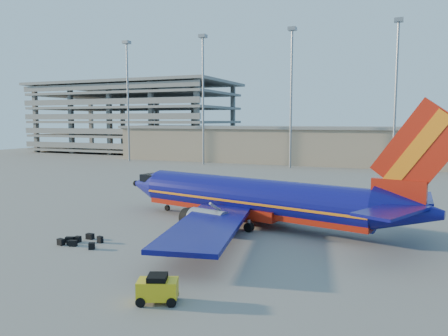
{
  "coord_description": "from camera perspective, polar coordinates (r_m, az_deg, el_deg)",
  "views": [
    {
      "loc": [
        17.11,
        -42.89,
        9.86
      ],
      "look_at": [
        -3.59,
        6.74,
        4.0
      ],
      "focal_mm": 35.0,
      "sensor_mm": 36.0,
      "label": 1
    }
  ],
  "objects": [
    {
      "name": "light_mast_row",
      "position": [
        90.04,
        15.1,
        10.91
      ],
      "size": [
        101.6,
        1.6,
        28.65
      ],
      "color": "gray",
      "rests_on": "ground"
    },
    {
      "name": "aircraft_main",
      "position": [
        41.27,
        4.41,
        -4.11
      ],
      "size": [
        33.71,
        32.07,
        11.57
      ],
      "rotation": [
        0.0,
        0.0,
        -0.22
      ],
      "color": "navy",
      "rests_on": "ground"
    },
    {
      "name": "ground",
      "position": [
        47.21,
        0.88,
        -5.83
      ],
      "size": [
        220.0,
        220.0,
        0.0
      ],
      "primitive_type": "plane",
      "color": "slate",
      "rests_on": "ground"
    },
    {
      "name": "baggage_tug",
      "position": [
        24.77,
        -8.68,
        -15.27
      ],
      "size": [
        2.51,
        2.03,
        1.56
      ],
      "rotation": [
        0.0,
        0.0,
        0.38
      ],
      "color": "gold",
      "rests_on": "ground"
    },
    {
      "name": "luggage_pile",
      "position": [
        37.39,
        -18.44,
        -9.01
      ],
      "size": [
        3.64,
        2.77,
        0.54
      ],
      "color": "black",
      "rests_on": "ground"
    },
    {
      "name": "terminal_building",
      "position": [
        101.29,
        18.6,
        2.76
      ],
      "size": [
        122.0,
        16.0,
        8.5
      ],
      "color": "gray",
      "rests_on": "ground"
    },
    {
      "name": "parking_garage",
      "position": [
        141.19,
        -11.53,
        6.85
      ],
      "size": [
        62.0,
        32.0,
        21.4
      ],
      "color": "slate",
      "rests_on": "ground"
    }
  ]
}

